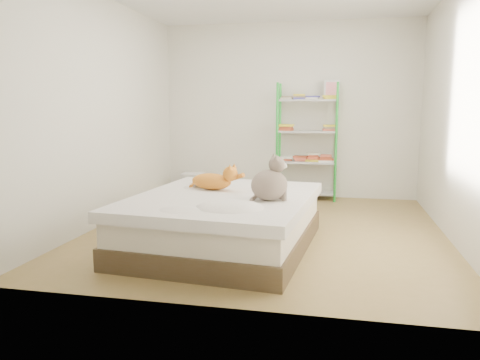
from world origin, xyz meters
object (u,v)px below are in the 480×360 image
(shelf_unit, at_px, (307,139))
(grey_cat, at_px, (269,178))
(cardboard_box, at_px, (288,196))
(bed, at_px, (224,221))
(white_bin, at_px, (193,185))
(orange_cat, at_px, (211,179))

(shelf_unit, bearing_deg, grey_cat, -93.14)
(shelf_unit, height_order, cardboard_box, shelf_unit)
(shelf_unit, xyz_separation_m, cardboard_box, (-0.20, -0.68, -0.73))
(bed, xyz_separation_m, shelf_unit, (0.62, 2.62, 0.63))
(bed, bearing_deg, cardboard_box, 82.89)
(cardboard_box, height_order, white_bin, cardboard_box)
(bed, height_order, shelf_unit, shelf_unit)
(shelf_unit, distance_m, cardboard_box, 1.01)
(bed, distance_m, grey_cat, 0.68)
(cardboard_box, bearing_deg, white_bin, 170.10)
(cardboard_box, bearing_deg, orange_cat, -101.30)
(orange_cat, distance_m, shelf_unit, 2.49)
(orange_cat, height_order, shelf_unit, shelf_unit)
(bed, bearing_deg, orange_cat, 129.93)
(shelf_unit, bearing_deg, orange_cat, -109.26)
(grey_cat, relative_size, cardboard_box, 0.79)
(bed, xyz_separation_m, white_bin, (-1.09, 2.47, -0.08))
(grey_cat, height_order, white_bin, grey_cat)
(bed, xyz_separation_m, orange_cat, (-0.20, 0.28, 0.36))
(orange_cat, relative_size, shelf_unit, 0.30)
(grey_cat, bearing_deg, orange_cat, 31.33)
(cardboard_box, bearing_deg, grey_cat, -79.67)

